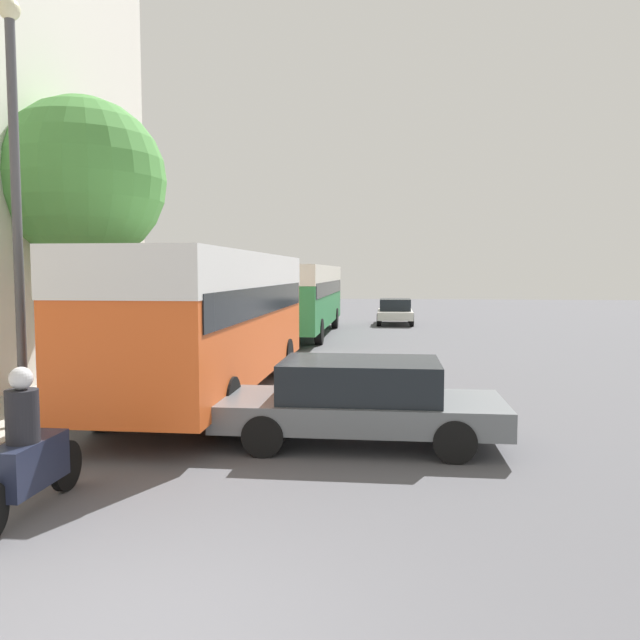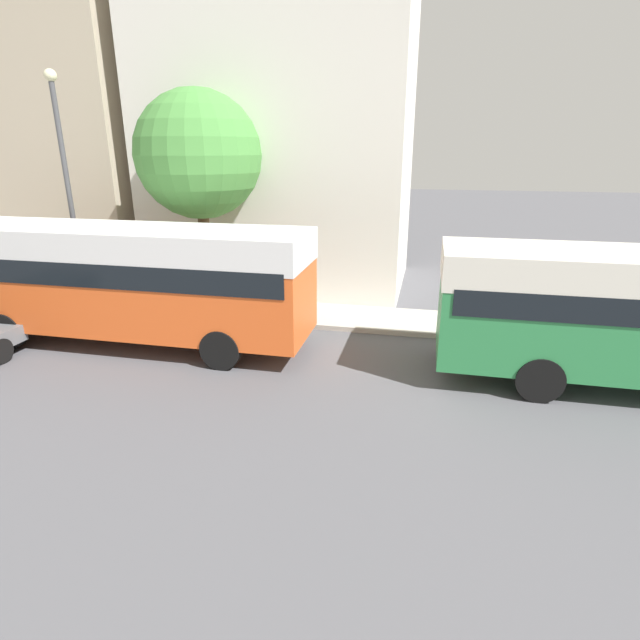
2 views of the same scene
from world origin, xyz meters
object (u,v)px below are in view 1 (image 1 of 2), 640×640
object	(u,v)px
car_far_curb	(395,311)
pedestrian_near_curb	(221,312)
bus_lead	(212,305)
bus_following	(302,290)
motorcycle_behind_lead	(27,457)
car_crossing	(360,399)

from	to	relation	value
car_far_curb	pedestrian_near_curb	size ratio (longest dim) A/B	2.41
pedestrian_near_curb	bus_lead	bearing A→B (deg)	-75.34
bus_following	car_far_curb	bearing A→B (deg)	56.50
motorcycle_behind_lead	car_crossing	distance (m)	4.99
car_far_curb	pedestrian_near_curb	xyz separation A→B (m)	(-7.90, -5.74, 0.27)
motorcycle_behind_lead	car_crossing	size ratio (longest dim) A/B	0.49
bus_following	motorcycle_behind_lead	world-z (taller)	bus_following
bus_lead	bus_following	bearing A→B (deg)	89.70
bus_lead	motorcycle_behind_lead	xyz separation A→B (m)	(-0.22, -6.79, -1.38)
bus_lead	pedestrian_near_curb	world-z (taller)	bus_lead
bus_lead	car_far_curb	size ratio (longest dim) A/B	2.51
bus_lead	car_crossing	world-z (taller)	bus_lead
bus_following	pedestrian_near_curb	distance (m)	3.95
car_crossing	bus_following	bearing A→B (deg)	11.03
car_crossing	car_far_curb	xyz separation A→B (m)	(0.78, 23.32, -0.01)
car_crossing	pedestrian_near_curb	xyz separation A→B (m)	(-7.12, 17.57, 0.26)
motorcycle_behind_lead	pedestrian_near_curb	bearing A→B (deg)	99.44
motorcycle_behind_lead	bus_following	bearing A→B (deg)	89.17
motorcycle_behind_lead	car_crossing	xyz separation A→B (m)	(3.63, 3.42, 0.04)
motorcycle_behind_lead	car_far_curb	bearing A→B (deg)	80.64
car_far_curb	bus_lead	bearing A→B (deg)	-101.84
bus_following	pedestrian_near_curb	xyz separation A→B (m)	(-3.79, 0.47, -1.00)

